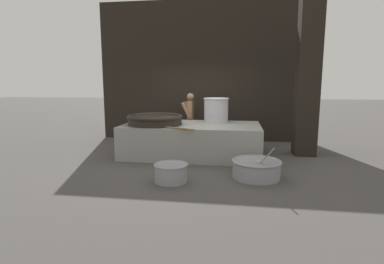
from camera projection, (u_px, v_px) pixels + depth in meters
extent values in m
plane|color=#474442|center=(192.00, 155.00, 7.56)|extent=(60.00, 60.00, 0.00)
cube|color=black|center=(203.00, 72.00, 9.42)|extent=(6.57, 0.24, 4.33)
cube|color=black|center=(308.00, 68.00, 7.29)|extent=(0.53, 0.53, 4.33)
cube|color=gray|center=(192.00, 140.00, 7.50)|extent=(3.35, 1.80, 0.79)
cylinder|color=black|center=(155.00, 121.00, 7.34)|extent=(1.31, 1.31, 0.19)
torus|color=black|center=(155.00, 117.00, 7.32)|extent=(1.37, 1.37, 0.11)
cylinder|color=#B7B7BC|center=(216.00, 111.00, 7.75)|extent=(0.62, 0.62, 0.61)
torus|color=#B7B7BC|center=(216.00, 99.00, 7.70)|extent=(0.67, 0.67, 0.04)
cylinder|color=brown|center=(171.00, 128.00, 6.71)|extent=(1.10, 0.53, 0.04)
cube|color=brown|center=(191.00, 130.00, 6.42)|extent=(0.15, 0.14, 0.02)
cylinder|color=#8C6647|center=(190.00, 132.00, 8.78)|extent=(0.11, 0.11, 0.75)
cylinder|color=#8C6647|center=(191.00, 132.00, 8.94)|extent=(0.11, 0.11, 0.75)
cube|color=#722D4C|center=(190.00, 127.00, 8.84)|extent=(0.18, 0.23, 0.49)
cube|color=#8C6647|center=(190.00, 110.00, 8.76)|extent=(0.15, 0.46, 0.55)
cylinder|color=#8C6647|center=(186.00, 111.00, 8.55)|extent=(0.30, 0.10, 0.51)
cylinder|color=#8C6647|center=(188.00, 109.00, 8.99)|extent=(0.30, 0.10, 0.51)
sphere|color=#8C6647|center=(190.00, 97.00, 8.69)|extent=(0.21, 0.21, 0.21)
cylinder|color=gray|center=(256.00, 170.00, 5.71)|extent=(0.90, 0.90, 0.33)
torus|color=gray|center=(257.00, 161.00, 5.69)|extent=(0.94, 0.94, 0.04)
cylinder|color=orange|center=(256.00, 166.00, 5.70)|extent=(0.79, 0.79, 0.08)
cylinder|color=orange|center=(256.00, 161.00, 5.79)|extent=(0.05, 0.05, 0.04)
cylinder|color=orange|center=(263.00, 162.00, 5.73)|extent=(0.07, 0.06, 0.04)
cylinder|color=orange|center=(256.00, 164.00, 5.62)|extent=(0.04, 0.06, 0.03)
cylinder|color=orange|center=(256.00, 160.00, 5.90)|extent=(0.05, 0.05, 0.02)
cylinder|color=orange|center=(253.00, 162.00, 5.71)|extent=(0.06, 0.05, 0.04)
cylinder|color=orange|center=(263.00, 167.00, 5.40)|extent=(0.06, 0.04, 0.03)
cylinder|color=orange|center=(258.00, 163.00, 5.69)|extent=(0.06, 0.06, 0.04)
cylinder|color=orange|center=(264.00, 161.00, 5.82)|extent=(0.04, 0.05, 0.04)
cylinder|color=orange|center=(267.00, 162.00, 5.75)|extent=(0.04, 0.06, 0.03)
cylinder|color=orange|center=(255.00, 161.00, 5.80)|extent=(0.06, 0.04, 0.03)
cylinder|color=orange|center=(257.00, 163.00, 5.71)|extent=(0.07, 0.07, 0.04)
sphere|color=gray|center=(260.00, 164.00, 5.53)|extent=(0.16, 0.16, 0.16)
cylinder|color=gray|center=(266.00, 157.00, 5.21)|extent=(0.20, 0.58, 0.43)
cylinder|color=gray|center=(171.00, 173.00, 5.49)|extent=(0.60, 0.60, 0.32)
torus|color=gray|center=(171.00, 165.00, 5.46)|extent=(0.63, 0.63, 0.03)
cylinder|color=tan|center=(171.00, 169.00, 5.48)|extent=(0.53, 0.53, 0.08)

